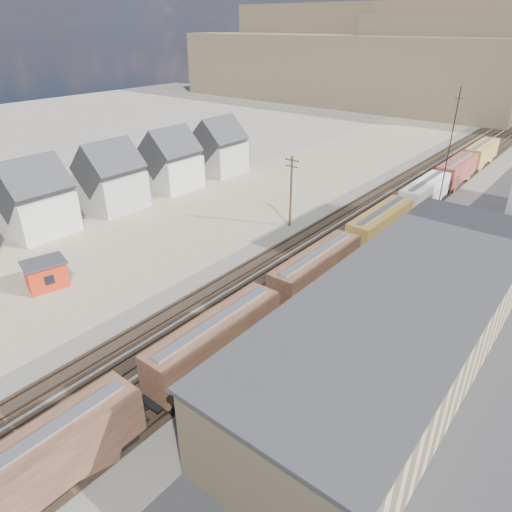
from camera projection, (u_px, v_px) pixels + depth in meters
The scene contains 10 objects.
ground at pixel (35, 451), 30.55m from camera, with size 300.00×300.00×0.00m, color #6B6356.
ballast_bed at pixel (370, 223), 65.24m from camera, with size 18.00×200.00×0.06m, color #4C4742.
dirt_yard at pixel (220, 211), 69.44m from camera, with size 24.00×180.00×0.03m, color #786B52.
rail_tracks at pixel (367, 222), 65.51m from camera, with size 11.40×200.00×0.24m.
freight_train at pixel (352, 244), 52.64m from camera, with size 3.00×119.74×4.46m.
warehouse at pixel (406, 319), 37.90m from camera, with size 12.40×40.40×7.25m.
utility_pole_north at pixel (291, 190), 62.02m from camera, with size 2.20×0.32×10.00m.
radio_mast at pixel (448, 153), 64.70m from camera, with size 1.20×0.16×18.00m.
townhouse_row at pixel (75, 190), 64.85m from camera, with size 8.15×68.16×10.47m.
maintenance_shed at pixel (46, 274), 48.86m from camera, with size 4.30×4.98×3.13m.
Camera 1 is at (24.86, -7.23, 25.62)m, focal length 32.00 mm.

